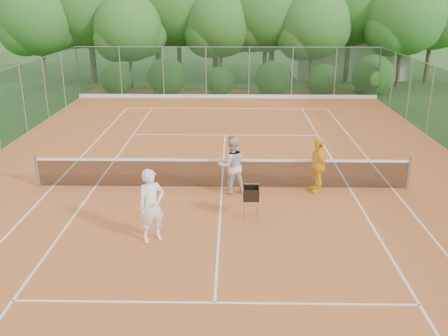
{
  "coord_description": "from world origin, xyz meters",
  "views": [
    {
      "loc": [
        0.35,
        -15.0,
        5.88
      ],
      "look_at": [
        0.09,
        -1.2,
        1.1
      ],
      "focal_mm": 40.0,
      "sensor_mm": 36.0,
      "label": 1
    }
  ],
  "objects_px": {
    "player_white": "(152,206)",
    "ball_hopper": "(251,194)",
    "player_yellow": "(318,165)",
    "player_center_grp": "(232,165)"
  },
  "relations": [
    {
      "from": "player_yellow",
      "to": "ball_hopper",
      "type": "bearing_deg",
      "value": -55.8
    },
    {
      "from": "player_center_grp",
      "to": "player_yellow",
      "type": "distance_m",
      "value": 2.67
    },
    {
      "from": "player_center_grp",
      "to": "player_yellow",
      "type": "xyz_separation_m",
      "value": [
        2.67,
        0.15,
        -0.03
      ]
    },
    {
      "from": "player_center_grp",
      "to": "ball_hopper",
      "type": "bearing_deg",
      "value": -74.75
    },
    {
      "from": "player_yellow",
      "to": "player_white",
      "type": "bearing_deg",
      "value": -64.34
    },
    {
      "from": "player_yellow",
      "to": "ball_hopper",
      "type": "distance_m",
      "value": 3.0
    },
    {
      "from": "player_white",
      "to": "player_center_grp",
      "type": "height_order",
      "value": "player_white"
    },
    {
      "from": "player_center_grp",
      "to": "player_white",
      "type": "bearing_deg",
      "value": -121.37
    },
    {
      "from": "player_white",
      "to": "ball_hopper",
      "type": "relative_size",
      "value": 1.99
    },
    {
      "from": "player_center_grp",
      "to": "player_yellow",
      "type": "height_order",
      "value": "player_center_grp"
    }
  ]
}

